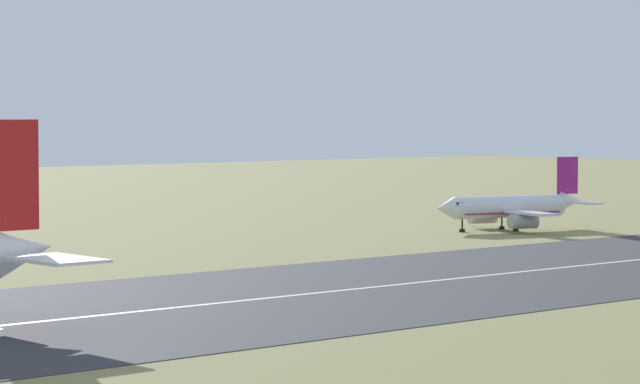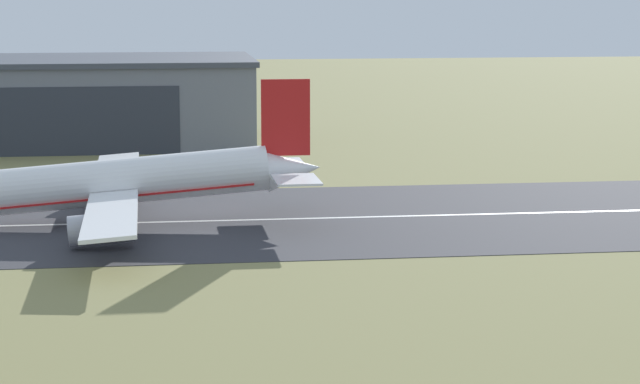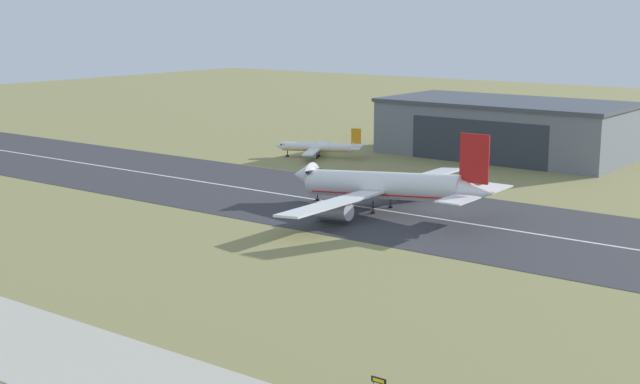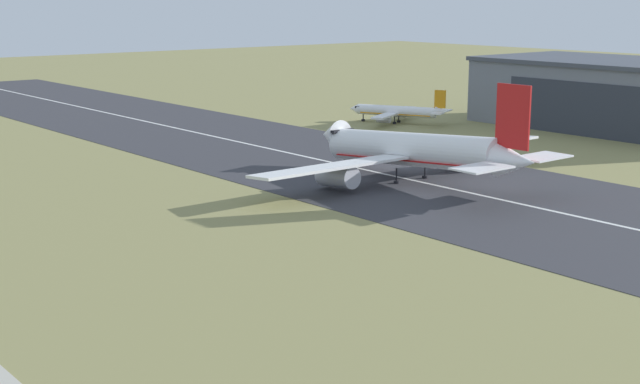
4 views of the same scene
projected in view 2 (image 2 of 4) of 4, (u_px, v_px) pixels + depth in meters
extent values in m
cube|color=#333338|center=(498.00, 214.00, 146.17)|extent=(493.50, 43.87, 0.06)
cube|color=silver|center=(498.00, 214.00, 146.17)|extent=(444.15, 0.70, 0.01)
cube|color=slate|center=(69.00, 104.00, 210.19)|extent=(61.13, 31.42, 13.56)
cube|color=#424751|center=(67.00, 61.00, 209.00)|extent=(62.13, 32.42, 0.90)
cube|color=#2D333D|center=(62.00, 122.00, 195.00)|extent=(36.68, 0.12, 10.85)
cylinder|color=white|center=(120.00, 181.00, 139.27)|extent=(33.34, 5.39, 7.52)
cone|color=white|center=(294.00, 170.00, 141.80)|extent=(6.48, 4.64, 5.03)
cube|color=red|center=(121.00, 194.00, 139.50)|extent=(29.68, 5.10, 2.39)
cube|color=white|center=(117.00, 169.00, 154.43)|extent=(5.49, 25.88, 0.79)
cylinder|color=#A8A8B2|center=(109.00, 187.00, 152.57)|extent=(6.87, 3.22, 3.64)
cube|color=white|center=(111.00, 214.00, 124.22)|extent=(5.49, 25.88, 0.79)
cylinder|color=#A8A8B2|center=(102.00, 228.00, 126.39)|extent=(6.87, 3.22, 3.64)
cube|color=red|center=(286.00, 118.00, 140.69)|extent=(5.55, 0.33, 8.67)
cube|color=white|center=(283.00, 163.00, 148.05)|extent=(4.92, 7.84, 0.24)
cube|color=white|center=(296.00, 180.00, 135.45)|extent=(4.92, 7.84, 0.24)
cylinder|color=black|center=(120.00, 209.00, 142.85)|extent=(0.24, 0.24, 2.36)
cylinder|color=black|center=(120.00, 217.00, 143.00)|extent=(0.84, 0.84, 0.44)
cylinder|color=black|center=(119.00, 219.00, 136.87)|extent=(0.24, 0.24, 2.36)
cylinder|color=black|center=(119.00, 228.00, 137.03)|extent=(0.84, 0.84, 0.44)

